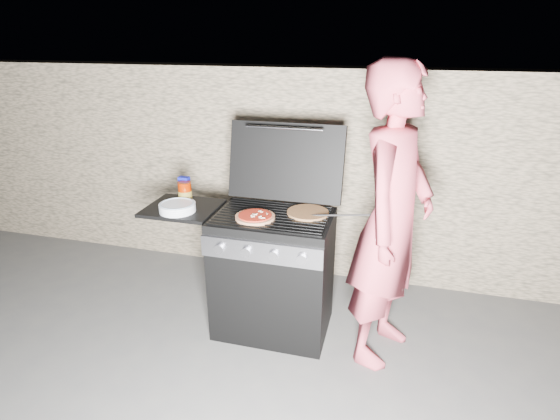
% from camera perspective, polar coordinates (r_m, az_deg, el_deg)
% --- Properties ---
extents(ground, '(50.00, 50.00, 0.00)m').
position_cam_1_polar(ground, '(3.40, -0.84, -14.91)').
color(ground, '#454545').
extents(stone_wall, '(8.00, 0.35, 1.80)m').
position_cam_1_polar(stone_wall, '(3.91, 3.26, 4.97)').
color(stone_wall, tan).
rests_on(stone_wall, ground).
extents(gas_grill, '(1.34, 0.79, 0.91)m').
position_cam_1_polar(gas_grill, '(3.22, -5.21, -7.67)').
color(gas_grill, black).
rests_on(gas_grill, ground).
extents(pizza_topped, '(0.28, 0.28, 0.03)m').
position_cam_1_polar(pizza_topped, '(2.89, -3.28, -0.82)').
color(pizza_topped, gold).
rests_on(pizza_topped, gas_grill).
extents(pizza_plain, '(0.35, 0.35, 0.02)m').
position_cam_1_polar(pizza_plain, '(2.97, 3.65, -0.33)').
color(pizza_plain, '#BE8549').
rests_on(pizza_plain, gas_grill).
extents(sauce_jar, '(0.10, 0.10, 0.15)m').
position_cam_1_polar(sauce_jar, '(3.25, -12.31, 2.33)').
color(sauce_jar, '#781900').
rests_on(sauce_jar, gas_grill).
extents(blue_carton, '(0.08, 0.05, 0.17)m').
position_cam_1_polar(blue_carton, '(3.31, -12.35, 2.87)').
color(blue_carton, '#0C1188').
rests_on(blue_carton, gas_grill).
extents(plate_stack, '(0.27, 0.27, 0.06)m').
position_cam_1_polar(plate_stack, '(3.10, -13.25, 0.33)').
color(plate_stack, silver).
rests_on(plate_stack, gas_grill).
extents(person, '(0.66, 0.82, 1.93)m').
position_cam_1_polar(person, '(2.80, 14.40, -1.37)').
color(person, '#BA4150').
rests_on(person, ground).
extents(tongs, '(0.46, 0.08, 0.09)m').
position_cam_1_polar(tongs, '(2.85, 7.96, -0.64)').
color(tongs, black).
rests_on(tongs, gas_grill).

